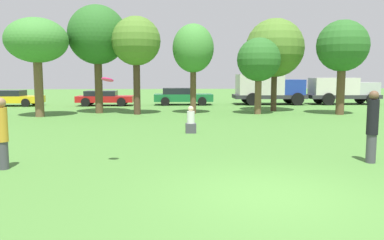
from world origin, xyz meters
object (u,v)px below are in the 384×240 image
(tree_1, at_px, (97,36))
(delivery_truck_silver, at_px, (342,89))
(parked_car_red, at_px, (104,98))
(tree_4, at_px, (259,60))
(person_catcher, at_px, (372,126))
(bystander_sitting, at_px, (191,122))
(tree_2, at_px, (136,42))
(tree_3, at_px, (193,49))
(delivery_truck_blue, at_px, (268,88))
(frisbee, at_px, (107,80))
(tree_5, at_px, (275,48))
(parked_car_green, at_px, (182,96))
(parked_car_yellow, at_px, (10,98))
(person_thrower, at_px, (2,132))
(tree_0, at_px, (37,41))
(tree_6, at_px, (342,47))

(tree_1, xyz_separation_m, delivery_truck_silver, (18.11, 6.05, -3.46))
(parked_car_red, bearing_deg, tree_4, -34.10)
(person_catcher, height_order, tree_4, tree_4)
(person_catcher, bearing_deg, bystander_sitting, -52.44)
(bystander_sitting, distance_m, tree_2, 8.91)
(tree_3, bearing_deg, tree_2, -175.47)
(person_catcher, distance_m, delivery_truck_blue, 20.74)
(tree_4, bearing_deg, frisbee, -118.37)
(tree_1, height_order, tree_5, tree_1)
(frisbee, bearing_deg, parked_car_green, 82.28)
(frisbee, relative_size, parked_car_green, 0.07)
(tree_4, distance_m, parked_car_yellow, 18.87)
(tree_2, xyz_separation_m, delivery_truck_blue, (9.83, 7.32, -2.89))
(person_thrower, relative_size, bystander_sitting, 1.62)
(tree_3, distance_m, delivery_truck_blue, 9.91)
(person_thrower, relative_size, tree_1, 0.27)
(tree_0, relative_size, parked_car_green, 1.18)
(tree_3, bearing_deg, tree_6, -7.98)
(tree_1, bearing_deg, tree_5, 2.90)
(tree_6, bearing_deg, tree_3, 172.02)
(tree_6, bearing_deg, delivery_truck_silver, 64.23)
(tree_6, bearing_deg, tree_1, 172.39)
(tree_5, height_order, delivery_truck_silver, tree_5)
(tree_0, distance_m, parked_car_green, 12.22)
(tree_2, distance_m, delivery_truck_blue, 12.59)
(bystander_sitting, xyz_separation_m, tree_0, (-7.98, 6.71, 3.68))
(tree_6, distance_m, delivery_truck_blue, 8.90)
(tree_4, xyz_separation_m, parked_car_green, (-4.16, 7.64, -2.48))
(tree_3, bearing_deg, bystander_sitting, -94.92)
(parked_car_green, relative_size, delivery_truck_blue, 0.81)
(person_thrower, height_order, delivery_truck_blue, delivery_truck_blue)
(bystander_sitting, distance_m, tree_3, 8.62)
(bystander_sitting, relative_size, tree_0, 0.20)
(parked_car_yellow, bearing_deg, frisbee, -61.64)
(parked_car_red, bearing_deg, frisbee, -79.47)
(tree_0, bearing_deg, parked_car_red, 73.43)
(tree_2, height_order, parked_car_yellow, tree_2)
(delivery_truck_silver, bearing_deg, tree_3, -149.96)
(parked_car_yellow, distance_m, parked_car_green, 13.03)
(frisbee, xyz_separation_m, parked_car_red, (-3.21, 20.08, -1.56))
(person_thrower, height_order, tree_4, tree_4)
(parked_car_yellow, distance_m, delivery_truck_silver, 25.77)
(bystander_sitting, xyz_separation_m, delivery_truck_silver, (13.08, 14.65, 0.75))
(person_thrower, height_order, parked_car_yellow, person_thrower)
(person_thrower, distance_m, delivery_truck_silver, 27.15)
(frisbee, xyz_separation_m, parked_car_yellow, (-10.25, 20.21, -1.55))
(tree_6, distance_m, parked_car_green, 12.58)
(tree_6, xyz_separation_m, delivery_truck_silver, (3.84, 7.96, -2.73))
(bystander_sitting, distance_m, tree_1, 10.81)
(tree_2, distance_m, parked_car_green, 8.68)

